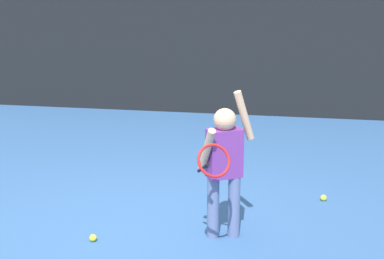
# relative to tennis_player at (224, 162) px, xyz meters

# --- Properties ---
(ground_plane) EXTENTS (20.00, 20.00, 0.00)m
(ground_plane) POSITION_rel_tennis_player_xyz_m (-0.79, -0.05, -0.73)
(ground_plane) COLOR #335B93
(tennis_player) EXTENTS (0.50, 0.83, 1.35)m
(tennis_player) POSITION_rel_tennis_player_xyz_m (0.00, 0.00, 0.00)
(tennis_player) COLOR slate
(tennis_player) RESTS_ON ground
(tennis_ball_5) EXTENTS (0.07, 0.07, 0.07)m
(tennis_ball_5) POSITION_rel_tennis_player_xyz_m (-1.14, -0.29, -0.69)
(tennis_ball_5) COLOR #CCE033
(tennis_ball_5) RESTS_ON ground
(tennis_ball_6) EXTENTS (0.07, 0.07, 0.07)m
(tennis_ball_6) POSITION_rel_tennis_player_xyz_m (0.94, 1.07, -0.69)
(tennis_ball_6) COLOR #CCE033
(tennis_ball_6) RESTS_ON ground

